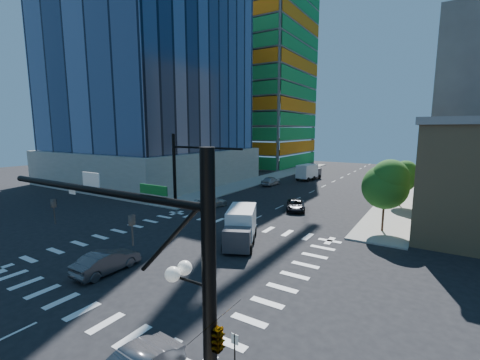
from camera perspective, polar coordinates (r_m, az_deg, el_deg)
The scene contains 16 objects.
ground at distance 26.23m, azimuth -10.20°, elevation -12.71°, with size 160.00×160.00×0.00m, color black.
road_markings at distance 26.22m, azimuth -10.20°, elevation -12.70°, with size 20.00×20.00×0.01m, color silver.
sidewalk_ne at distance 58.89m, azimuth 27.52°, elevation -1.45°, with size 5.00×60.00×0.15m, color gray.
sidewalk_nw at distance 65.53m, azimuth 5.23°, elevation 0.47°, with size 5.00×60.00×0.15m, color gray.
construction_building at distance 92.42m, azimuth 3.19°, elevation 18.19°, with size 25.16×34.50×70.60m.
signal_mast_se at distance 9.89m, azimuth -9.84°, elevation -18.77°, with size 10.51×2.48×9.00m.
signal_mast_nw at distance 39.86m, azimuth -10.05°, elevation 2.84°, with size 10.20×0.40×9.00m.
tree_south at distance 32.49m, azimuth 24.62°, elevation -0.61°, with size 4.16×4.16×6.82m.
tree_north at distance 44.39m, azimuth 26.97°, elevation 0.65°, with size 3.54×3.52×5.78m.
no_parking_sign at distance 13.48m, azimuth -0.95°, elevation -28.58°, with size 0.30×0.06×2.20m.
car_nb_far at distance 39.28m, azimuth 9.88°, elevation -4.43°, with size 2.13×4.62×1.28m, color black.
car_sb_near at distance 40.45m, azimuth -5.01°, elevation -3.95°, with size 1.79×4.41×1.28m, color silver.
car_sb_mid at distance 56.45m, azimuth 5.50°, elevation -0.15°, with size 1.87×4.65×1.58m, color #B3B6BB.
car_sb_cross at distance 24.20m, azimuth -22.59°, elevation -13.22°, with size 1.61×4.60×1.52m, color #414145.
box_truck_near at distance 27.32m, azimuth 0.06°, elevation -8.78°, with size 4.52×6.09×2.94m.
box_truck_far at distance 63.80m, azimuth 12.22°, elevation 1.24°, with size 3.26×6.10×3.05m.
Camera 1 is at (16.52, -17.98, 9.57)m, focal length 24.00 mm.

